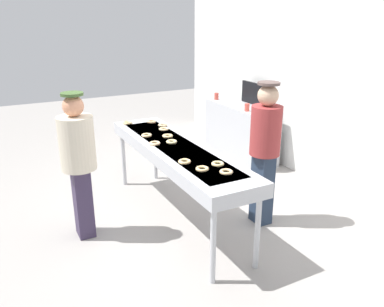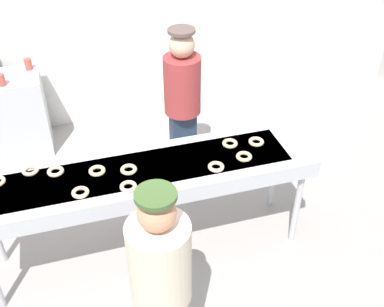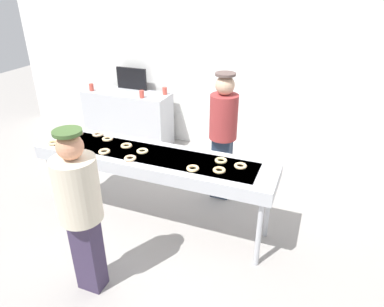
{
  "view_description": "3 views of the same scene",
  "coord_description": "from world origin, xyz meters",
  "px_view_note": "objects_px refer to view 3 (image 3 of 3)",
  "views": [
    {
      "loc": [
        3.93,
        -1.86,
        2.39
      ],
      "look_at": [
        0.43,
        -0.02,
        0.99
      ],
      "focal_mm": 36.51,
      "sensor_mm": 36.0,
      "label": 1
    },
    {
      "loc": [
        -0.48,
        -2.92,
        3.27
      ],
      "look_at": [
        0.42,
        0.09,
        0.94
      ],
      "focal_mm": 43.89,
      "sensor_mm": 36.0,
      "label": 2
    },
    {
      "loc": [
        1.67,
        -3.06,
        2.7
      ],
      "look_at": [
        0.42,
        0.11,
        0.98
      ],
      "focal_mm": 32.55,
      "sensor_mm": 36.0,
      "label": 3
    }
  ],
  "objects_px": {
    "plain_donut_5": "(54,143)",
    "plain_donut_9": "(221,161)",
    "plain_donut_4": "(130,158)",
    "menu_display": "(132,78)",
    "fryer_conveyor": "(153,161)",
    "customer_waiting": "(80,204)",
    "prep_counter": "(128,117)",
    "plain_donut_10": "(142,151)",
    "plain_donut_11": "(108,139)",
    "plain_donut_7": "(78,133)",
    "worker_baker": "(223,130)",
    "plain_donut_6": "(98,134)",
    "plain_donut_8": "(104,152)",
    "plain_donut_2": "(193,168)",
    "plain_donut_3": "(219,170)",
    "paper_cup_2": "(142,94)",
    "paper_cup_0": "(91,87)",
    "paper_cup_1": "(165,91)",
    "plain_donut_1": "(240,166)",
    "plain_donut_0": "(126,146)"
  },
  "relations": [
    {
      "from": "plain_donut_1",
      "to": "worker_baker",
      "type": "bearing_deg",
      "value": 118.35
    },
    {
      "from": "fryer_conveyor",
      "to": "plain_donut_9",
      "type": "xyz_separation_m",
      "value": [
        0.76,
        0.11,
        0.1
      ]
    },
    {
      "from": "plain_donut_3",
      "to": "plain_donut_11",
      "type": "relative_size",
      "value": 1.0
    },
    {
      "from": "plain_donut_3",
      "to": "plain_donut_11",
      "type": "xyz_separation_m",
      "value": [
        -1.49,
        0.24,
        0.0
      ]
    },
    {
      "from": "plain_donut_7",
      "to": "plain_donut_6",
      "type": "bearing_deg",
      "value": 15.08
    },
    {
      "from": "plain_donut_2",
      "to": "paper_cup_2",
      "type": "height_order",
      "value": "paper_cup_2"
    },
    {
      "from": "customer_waiting",
      "to": "prep_counter",
      "type": "bearing_deg",
      "value": 101.09
    },
    {
      "from": "worker_baker",
      "to": "customer_waiting",
      "type": "height_order",
      "value": "worker_baker"
    },
    {
      "from": "prep_counter",
      "to": "plain_donut_3",
      "type": "bearing_deg",
      "value": -41.62
    },
    {
      "from": "plain_donut_2",
      "to": "plain_donut_11",
      "type": "xyz_separation_m",
      "value": [
        -1.23,
        0.31,
        0.0
      ]
    },
    {
      "from": "fryer_conveyor",
      "to": "plain_donut_10",
      "type": "xyz_separation_m",
      "value": [
        -0.13,
        -0.0,
        0.1
      ]
    },
    {
      "from": "plain_donut_4",
      "to": "plain_donut_7",
      "type": "bearing_deg",
      "value": 160.06
    },
    {
      "from": "fryer_conveyor",
      "to": "plain_donut_5",
      "type": "bearing_deg",
      "value": -171.37
    },
    {
      "from": "customer_waiting",
      "to": "plain_donut_8",
      "type": "bearing_deg",
      "value": 99.1
    },
    {
      "from": "worker_baker",
      "to": "prep_counter",
      "type": "relative_size",
      "value": 1.1
    },
    {
      "from": "plain_donut_0",
      "to": "paper_cup_2",
      "type": "xyz_separation_m",
      "value": [
        -0.76,
        1.75,
        0.03
      ]
    },
    {
      "from": "plain_donut_3",
      "to": "plain_donut_6",
      "type": "height_order",
      "value": "same"
    },
    {
      "from": "plain_donut_0",
      "to": "worker_baker",
      "type": "bearing_deg",
      "value": 41.16
    },
    {
      "from": "plain_donut_8",
      "to": "menu_display",
      "type": "bearing_deg",
      "value": 113.2
    },
    {
      "from": "plain_donut_4",
      "to": "worker_baker",
      "type": "height_order",
      "value": "worker_baker"
    },
    {
      "from": "plain_donut_1",
      "to": "paper_cup_0",
      "type": "height_order",
      "value": "paper_cup_0"
    },
    {
      "from": "paper_cup_1",
      "to": "fryer_conveyor",
      "type": "bearing_deg",
      "value": -67.91
    },
    {
      "from": "worker_baker",
      "to": "paper_cup_1",
      "type": "xyz_separation_m",
      "value": [
        -1.41,
        1.25,
        0.0
      ]
    },
    {
      "from": "plain_donut_6",
      "to": "plain_donut_8",
      "type": "distance_m",
      "value": 0.52
    },
    {
      "from": "plain_donut_0",
      "to": "plain_donut_8",
      "type": "bearing_deg",
      "value": -124.46
    },
    {
      "from": "paper_cup_2",
      "to": "plain_donut_0",
      "type": "bearing_deg",
      "value": -66.62
    },
    {
      "from": "plain_donut_8",
      "to": "menu_display",
      "type": "relative_size",
      "value": 0.23
    },
    {
      "from": "worker_baker",
      "to": "plain_donut_6",
      "type": "bearing_deg",
      "value": 13.6
    },
    {
      "from": "paper_cup_0",
      "to": "customer_waiting",
      "type": "bearing_deg",
      "value": -55.71
    },
    {
      "from": "plain_donut_2",
      "to": "menu_display",
      "type": "bearing_deg",
      "value": 131.35
    },
    {
      "from": "plain_donut_9",
      "to": "worker_baker",
      "type": "xyz_separation_m",
      "value": [
        -0.21,
        0.76,
        0.03
      ]
    },
    {
      "from": "plain_donut_4",
      "to": "paper_cup_0",
      "type": "xyz_separation_m",
      "value": [
        -1.98,
        2.05,
        0.03
      ]
    },
    {
      "from": "paper_cup_0",
      "to": "plain_donut_10",
      "type": "bearing_deg",
      "value": -42.47
    },
    {
      "from": "prep_counter",
      "to": "plain_donut_4",
      "type": "bearing_deg",
      "value": -57.92
    },
    {
      "from": "plain_donut_5",
      "to": "paper_cup_2",
      "type": "relative_size",
      "value": 1.06
    },
    {
      "from": "menu_display",
      "to": "plain_donut_2",
      "type": "bearing_deg",
      "value": -48.65
    },
    {
      "from": "plain_donut_3",
      "to": "prep_counter",
      "type": "relative_size",
      "value": 0.08
    },
    {
      "from": "plain_donut_4",
      "to": "menu_display",
      "type": "distance_m",
      "value": 2.77
    },
    {
      "from": "prep_counter",
      "to": "worker_baker",
      "type": "bearing_deg",
      "value": -28.12
    },
    {
      "from": "plain_donut_5",
      "to": "plain_donut_10",
      "type": "distance_m",
      "value": 1.1
    },
    {
      "from": "plain_donut_6",
      "to": "prep_counter",
      "type": "relative_size",
      "value": 0.08
    },
    {
      "from": "plain_donut_1",
      "to": "paper_cup_1",
      "type": "bearing_deg",
      "value": 131.97
    },
    {
      "from": "plain_donut_5",
      "to": "plain_donut_11",
      "type": "distance_m",
      "value": 0.63
    },
    {
      "from": "plain_donut_5",
      "to": "plain_donut_9",
      "type": "bearing_deg",
      "value": 8.36
    },
    {
      "from": "plain_donut_6",
      "to": "plain_donut_2",
      "type": "bearing_deg",
      "value": -14.8
    },
    {
      "from": "fryer_conveyor",
      "to": "plain_donut_4",
      "type": "relative_size",
      "value": 21.06
    },
    {
      "from": "plain_donut_8",
      "to": "plain_donut_6",
      "type": "bearing_deg",
      "value": 132.98
    },
    {
      "from": "plain_donut_10",
      "to": "plain_donut_11",
      "type": "xyz_separation_m",
      "value": [
        -0.56,
        0.14,
        0.0
      ]
    },
    {
      "from": "plain_donut_10",
      "to": "plain_donut_0",
      "type": "bearing_deg",
      "value": 166.44
    },
    {
      "from": "plain_donut_11",
      "to": "plain_donut_8",
      "type": "bearing_deg",
      "value": -62.36
    }
  ]
}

